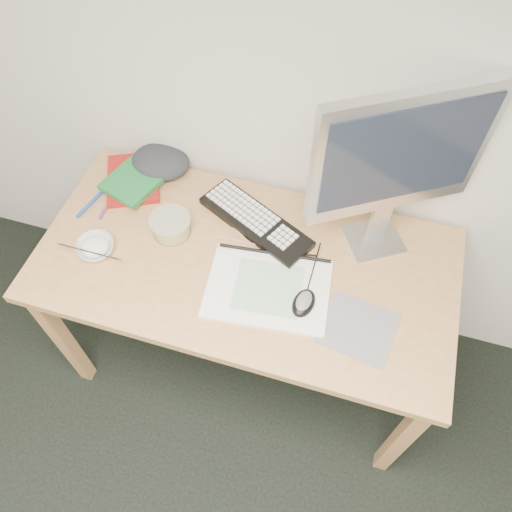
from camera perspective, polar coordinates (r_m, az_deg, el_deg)
The scene contains 18 objects.
desk at distance 1.73m, azimuth -1.22°, elevation -2.16°, with size 1.40×0.70×0.75m.
mousepad at distance 1.57m, azimuth 11.60°, elevation -8.10°, with size 0.22×0.20×0.00m, color slate.
sketchpad at distance 1.60m, azimuth 1.38°, elevation -3.75°, with size 0.39×0.28×0.01m, color white.
keyboard at distance 1.75m, azimuth -0.04°, elevation 3.91°, with size 0.43×0.14×0.03m, color black.
monitor at distance 1.48m, azimuth 16.09°, elevation 10.60°, with size 0.47×0.31×0.61m.
mouse at distance 1.56m, azimuth 5.50°, elevation -5.16°, with size 0.07×0.11×0.04m, color black.
rice_bowl at distance 1.75m, azimuth -17.84°, elevation 0.89°, with size 0.13×0.13×0.04m, color silver.
chopsticks at distance 1.72m, azimuth -18.57°, elevation 0.48°, with size 0.02×0.02×0.23m, color #BDBCBF.
fruit_tub at distance 1.73m, azimuth -9.69°, elevation 3.44°, with size 0.14×0.14×0.07m, color gold.
book_red at distance 1.93m, azimuth -13.86°, elevation 8.56°, with size 0.19×0.25×0.02m, color maroon.
book_green at distance 1.90m, azimuth -13.37°, elevation 8.72°, with size 0.17×0.24×0.02m, color #1C7134.
cloth_lump at distance 1.94m, azimuth -10.85°, elevation 10.52°, with size 0.18×0.15×0.08m, color #282A30.
pencil_pink at distance 1.71m, azimuth -2.05°, elevation 1.74°, with size 0.01×0.01×0.17m, color pink.
pencil_tan at distance 1.71m, azimuth -1.02°, elevation 1.70°, with size 0.01×0.01×0.20m, color tan.
pencil_black at distance 1.68m, azimuth 4.07°, elevation 0.28°, with size 0.01×0.01×0.17m, color black.
marker_blue at distance 1.90m, azimuth -18.42°, elevation 5.70°, with size 0.01×0.01×0.14m, color #2041B2.
marker_orange at distance 1.89m, azimuth -16.21°, elevation 6.04°, with size 0.01×0.01×0.12m, color #C07716.
marker_purple at distance 1.88m, azimuth -16.69°, elevation 5.49°, with size 0.01×0.01×0.12m, color #772792.
Camera 1 is at (0.20, 0.56, 2.13)m, focal length 35.00 mm.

